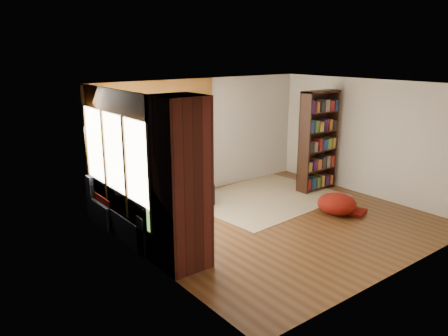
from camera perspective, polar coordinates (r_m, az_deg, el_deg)
floor at (r=8.54m, az=7.13°, el=-6.97°), size 5.50×5.50×0.00m
ceiling at (r=7.94m, az=7.75°, el=10.70°), size 5.50×5.50×0.00m
wall_back at (r=10.02m, az=-2.72°, el=4.23°), size 5.50×0.04×2.60m
wall_front at (r=6.68m, az=22.71°, el=-2.58°), size 5.50×0.04×2.60m
wall_left at (r=6.55m, az=-9.92°, el=-1.93°), size 0.04×5.00×2.60m
wall_right at (r=10.23m, az=18.45°, el=3.69°), size 0.04×5.00×2.60m
windows_back at (r=9.36m, az=-8.65°, el=3.61°), size 2.82×0.10×1.90m
windows_left at (r=7.60m, az=-13.98°, el=0.62°), size 0.10×2.62×1.90m
roller_blind at (r=8.28m, az=-16.32°, el=4.47°), size 0.03×0.72×0.90m
brick_chimney at (r=6.42m, az=-5.69°, el=-2.12°), size 0.70×0.70×2.60m
sectional_sofa at (r=8.64m, az=-10.25°, el=-4.66°), size 2.20×2.20×0.80m
area_rug at (r=9.81m, az=5.33°, el=-3.89°), size 3.35×2.67×0.01m
bookshelf at (r=10.33m, az=12.22°, el=3.44°), size 0.99×0.33×2.32m
pouf at (r=9.08m, az=14.54°, el=-4.49°), size 0.96×0.96×0.42m
dog_tan at (r=8.51m, az=-10.71°, el=-1.58°), size 1.01×0.93×0.49m
dog_brindle at (r=7.72m, az=-10.30°, el=-3.68°), size 0.58×0.80×0.40m
throw_pillows at (r=8.64m, az=-10.62°, el=-1.42°), size 1.98×1.68×0.45m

